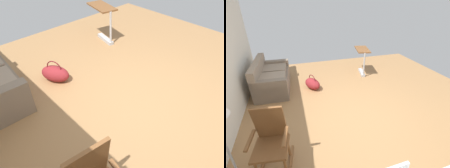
% 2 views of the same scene
% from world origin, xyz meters
% --- Properties ---
extents(ground_plane, '(7.44, 7.44, 0.00)m').
position_xyz_m(ground_plane, '(0.00, 0.00, 0.00)').
color(ground_plane, '#9E7247').
extents(overbed_table, '(0.88, 0.56, 0.84)m').
position_xyz_m(overbed_table, '(2.18, -1.13, 0.53)').
color(overbed_table, '#B2B5BA').
rests_on(overbed_table, ground).
extents(duffel_bag, '(0.64, 0.54, 0.43)m').
position_xyz_m(duffel_bag, '(1.56, 0.67, 0.15)').
color(duffel_bag, maroon).
rests_on(duffel_bag, ground).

